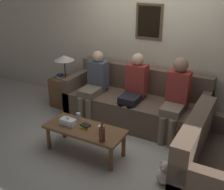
% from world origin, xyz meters
% --- Properties ---
extents(ground_plane, '(16.00, 16.00, 0.00)m').
position_xyz_m(ground_plane, '(0.00, 0.00, 0.00)').
color(ground_plane, '#ADA899').
extents(wall_back, '(9.00, 0.08, 2.60)m').
position_xyz_m(wall_back, '(0.00, 1.02, 1.30)').
color(wall_back, beige).
rests_on(wall_back, ground_plane).
extents(couch_main, '(2.46, 0.91, 0.94)m').
position_xyz_m(couch_main, '(0.00, 0.54, 0.33)').
color(couch_main, brown).
rests_on(couch_main, ground_plane).
extents(couch_side, '(0.91, 1.42, 0.94)m').
position_xyz_m(couch_side, '(1.59, -0.63, 0.33)').
color(couch_side, brown).
rests_on(couch_side, ground_plane).
extents(coffee_table, '(1.19, 0.50, 0.41)m').
position_xyz_m(coffee_table, '(-0.24, -0.71, 0.36)').
color(coffee_table, brown).
rests_on(coffee_table, ground_plane).
extents(side_table_with_lamp, '(0.46, 0.44, 1.05)m').
position_xyz_m(side_table_with_lamp, '(-1.51, 0.45, 0.37)').
color(side_table_with_lamp, brown).
rests_on(side_table_with_lamp, ground_plane).
extents(wine_bottle, '(0.08, 0.08, 0.29)m').
position_xyz_m(wine_bottle, '(0.15, -0.88, 0.52)').
color(wine_bottle, '#562319').
rests_on(wine_bottle, coffee_table).
extents(drinking_glass, '(0.08, 0.08, 0.10)m').
position_xyz_m(drinking_glass, '(0.02, -0.70, 0.47)').
color(drinking_glass, silver).
rests_on(drinking_glass, coffee_table).
extents(book_stack, '(0.15, 0.13, 0.04)m').
position_xyz_m(book_stack, '(-0.24, -0.69, 0.44)').
color(book_stack, gold).
rests_on(book_stack, coffee_table).
extents(soda_can, '(0.07, 0.07, 0.12)m').
position_xyz_m(soda_can, '(-0.45, -0.56, 0.48)').
color(soda_can, '#BCBCC1').
rests_on(soda_can, coffee_table).
extents(tissue_box, '(0.23, 0.12, 0.15)m').
position_xyz_m(tissue_box, '(-0.50, -0.76, 0.47)').
color(tissue_box, silver).
rests_on(tissue_box, coffee_table).
extents(person_left, '(0.34, 0.64, 1.21)m').
position_xyz_m(person_left, '(-0.73, 0.35, 0.66)').
color(person_left, '#756651').
rests_on(person_left, ground_plane).
extents(person_middle, '(0.34, 0.60, 1.26)m').
position_xyz_m(person_middle, '(0.01, 0.41, 0.69)').
color(person_middle, black).
rests_on(person_middle, ground_plane).
extents(person_right, '(0.34, 0.61, 1.30)m').
position_xyz_m(person_right, '(0.75, 0.36, 0.72)').
color(person_right, '#756651').
rests_on(person_right, ground_plane).
extents(teddy_bear, '(0.21, 0.21, 0.33)m').
position_xyz_m(teddy_bear, '(1.00, -0.79, 0.14)').
color(teddy_bear, beige).
rests_on(teddy_bear, ground_plane).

